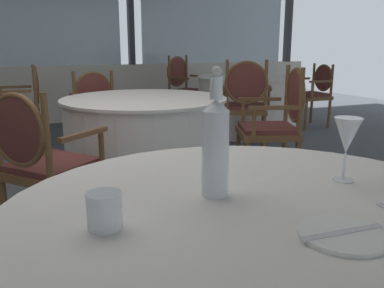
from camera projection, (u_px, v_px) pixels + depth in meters
name	position (u px, v px, depth m)	size (l,w,h in m)	color
ground_plane	(76.00, 236.00, 2.52)	(13.97, 13.97, 0.00)	#4C5156
window_wall_far	(31.00, 52.00, 5.86)	(9.50, 0.14, 2.62)	silver
side_plate	(342.00, 235.00, 0.88)	(0.19, 0.19, 0.01)	white
butter_knife	(342.00, 232.00, 0.88)	(0.21, 0.02, 0.00)	silver
water_bottle	(215.00, 145.00, 1.10)	(0.07, 0.07, 0.35)	white
wine_glass	(347.00, 137.00, 1.22)	(0.08, 0.08, 0.20)	white
water_tumbler	(104.00, 210.00, 0.92)	(0.08, 0.08, 0.08)	white
background_table_0	(146.00, 143.00, 3.30)	(1.30, 1.30, 0.75)	white
dining_chair_0_0	(279.00, 117.00, 3.30)	(0.59, 0.63, 0.99)	brown
dining_chair_0_1	(99.00, 108.00, 4.14)	(0.59, 0.53, 0.90)	brown
dining_chair_0_2	(39.00, 155.00, 2.33)	(0.65, 0.66, 0.92)	brown
dining_chair_1_0	(25.00, 102.00, 4.37)	(0.49, 0.55, 0.94)	brown
background_table_2	(247.00, 104.00, 5.48)	(1.36, 1.36, 0.75)	white
dining_chair_2_0	(184.00, 84.00, 6.10)	(0.65, 0.62, 1.00)	brown
dining_chair_2_1	(246.00, 99.00, 4.36)	(0.65, 0.63, 1.01)	brown
dining_chair_2_2	(315.00, 90.00, 5.84)	(0.48, 0.55, 0.89)	brown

